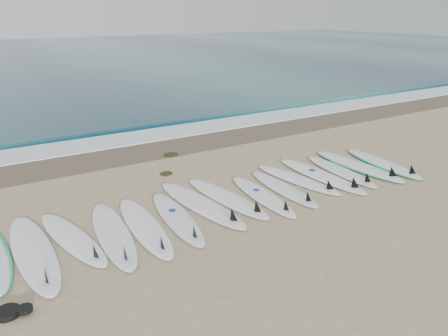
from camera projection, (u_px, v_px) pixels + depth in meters
ground at (230, 201)px, 9.07m from camera, size 120.00×120.00×0.00m
ocean at (14, 59)px, 35.07m from camera, size 120.00×55.00×0.03m
wet_sand_band at (152, 150)px, 12.35m from camera, size 120.00×1.80×0.01m
foam_band at (135, 138)px, 13.46m from camera, size 120.00×1.40×0.04m
wave_crest at (118, 126)px, 14.65m from camera, size 120.00×1.00×0.10m
surfboard_1 at (34, 253)px, 7.01m from camera, size 0.64×2.91×0.37m
surfboard_2 at (74, 239)px, 7.45m from camera, size 0.93×2.51×0.31m
surfboard_3 at (114, 234)px, 7.60m from camera, size 0.87×2.75×0.35m
surfboard_4 at (145, 227)px, 7.86m from camera, size 0.75×2.68×0.34m
surfboard_5 at (178, 218)px, 8.19m from camera, size 0.78×2.53×0.32m
surfboard_6 at (203, 205)px, 8.74m from camera, size 0.90×2.89×0.36m
surfboard_7 at (228, 198)px, 9.05m from camera, size 0.82×2.68×0.34m
surfboard_8 at (264, 196)px, 9.16m from camera, size 0.71×2.44×0.31m
surfboard_9 at (285, 189)px, 9.54m from camera, size 0.62×2.38×0.30m
surfboard_10 at (299, 180)px, 10.05m from camera, size 0.87×2.51×0.31m
surfboard_11 at (323, 176)px, 10.27m from camera, size 0.62×2.80×0.36m
surfboard_12 at (342, 171)px, 10.56m from camera, size 0.75×2.49×0.31m
surfboard_13 at (359, 166)px, 10.94m from camera, size 0.70×2.80×0.35m
surfboard_14 at (384, 164)px, 11.12m from camera, size 0.94×2.64×0.33m
seaweed_near at (166, 173)px, 10.51m from camera, size 0.31×0.24×0.06m
seaweed_far at (171, 155)px, 11.85m from camera, size 0.40×0.31×0.08m
leash_coil at (11, 312)px, 5.66m from camera, size 0.46×0.36×0.11m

